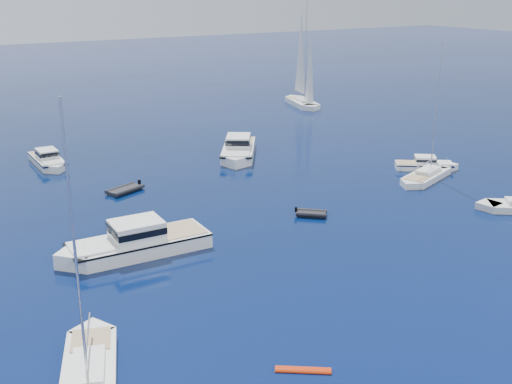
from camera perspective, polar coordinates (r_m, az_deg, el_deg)
ground at (r=41.20m, az=20.25°, el=-10.71°), size 400.00×400.00×0.00m
motor_cruiser_centre at (r=48.12m, az=-10.98°, el=-5.50°), size 12.53×4.15×3.26m
motor_cruiser_far_r at (r=70.75m, az=15.21°, el=2.03°), size 7.12×6.02×1.89m
motor_cruiser_distant at (r=73.40m, az=-1.62°, el=3.28°), size 9.49×11.86×3.10m
motor_cruiser_horizon at (r=73.48m, az=-18.39°, el=2.34°), size 2.80×8.79×2.30m
sailboat_fore at (r=34.73m, az=-14.92°, el=-16.00°), size 6.01×10.72×15.31m
sailboat_centre at (r=67.11m, az=15.24°, el=1.14°), size 10.09×5.78×14.42m
sailboat_sails_far at (r=104.98m, az=4.21°, el=7.90°), size 6.14×12.51×17.80m
tender_yellow at (r=50.98m, az=-9.85°, el=-4.03°), size 2.40×3.45×0.95m
tender_grey_near at (r=54.79m, az=5.08°, el=-2.19°), size 3.11×3.01×0.95m
tender_grey_far at (r=62.14m, az=-11.86°, el=0.02°), size 4.32×3.35×0.95m
kayak_orange at (r=34.19m, az=4.31°, el=-15.96°), size 2.73×2.15×0.30m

